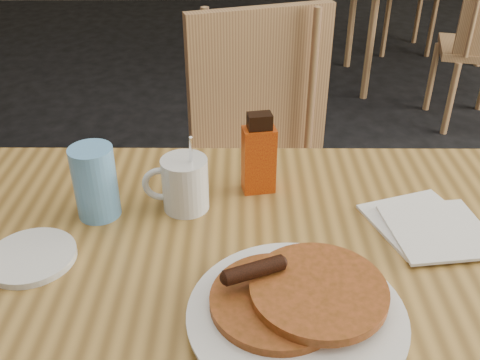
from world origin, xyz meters
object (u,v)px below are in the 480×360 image
main_table (269,283)px  pancake_plate (296,308)px  coffee_mug (184,183)px  syrup_bottle (259,156)px  chair_main_far (260,149)px  blue_tumbler (95,182)px

main_table → pancake_plate: (0.03, -0.12, 0.06)m
main_table → coffee_mug: 0.25m
pancake_plate → syrup_bottle: 0.36m
pancake_plate → coffee_mug: bearing=122.7°
syrup_bottle → pancake_plate: bearing=-92.8°
chair_main_far → coffee_mug: bearing=-125.4°
pancake_plate → chair_main_far: bearing=90.9°
chair_main_far → blue_tumbler: bearing=-138.2°
coffee_mug → blue_tumbler: bearing=-153.8°
chair_main_far → pancake_plate: 0.86m
main_table → pancake_plate: 0.14m
coffee_mug → chair_main_far: bearing=91.3°
syrup_bottle → chair_main_far: bearing=77.1°
chair_main_far → blue_tumbler: 0.70m
main_table → syrup_bottle: bearing=92.4°
main_table → coffee_mug: size_ratio=7.78×
main_table → syrup_bottle: (-0.01, 0.23, 0.12)m
syrup_bottle → blue_tumbler: 0.31m
syrup_bottle → coffee_mug: bearing=-166.5°
chair_main_far → main_table: bearing=-109.3°
main_table → syrup_bottle: 0.26m
main_table → blue_tumbler: (-0.31, 0.15, 0.11)m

